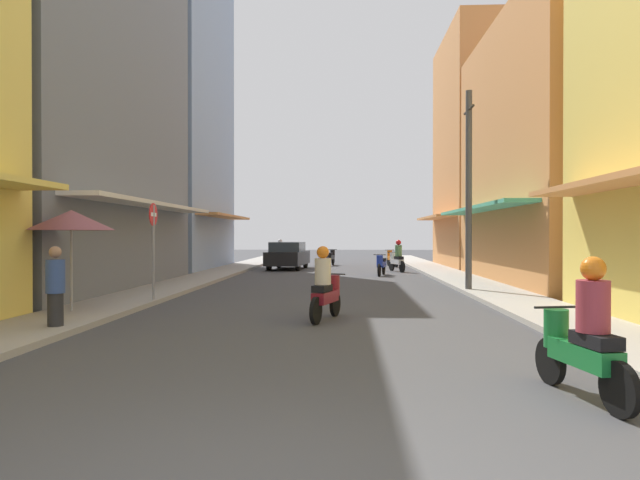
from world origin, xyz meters
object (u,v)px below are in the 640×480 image
(pedestrian_crossing, at_px, (55,290))
(utility_pole, at_px, (469,189))
(motorbike_orange, at_px, (392,258))
(street_sign_no_entry, at_px, (153,239))
(motorbike_blue, at_px, (381,264))
(motorbike_red, at_px, (281,254))
(vendor_umbrella, at_px, (71,220))
(parked_car, at_px, (288,255))
(motorbike_black, at_px, (331,257))
(motorbike_green, at_px, (583,336))
(motorbike_white, at_px, (397,258))
(motorbike_maroon, at_px, (326,287))

(pedestrian_crossing, bearing_deg, utility_pole, 39.30)
(utility_pole, bearing_deg, motorbike_orange, 94.70)
(pedestrian_crossing, relative_size, street_sign_no_entry, 0.60)
(motorbike_orange, relative_size, motorbike_blue, 0.99)
(motorbike_orange, xyz_separation_m, utility_pole, (1.18, -14.38, 2.74))
(utility_pole, bearing_deg, motorbike_red, 116.16)
(vendor_umbrella, bearing_deg, parked_car, 79.91)
(pedestrian_crossing, distance_m, street_sign_no_entry, 4.42)
(motorbike_black, xyz_separation_m, pedestrian_crossing, (-4.51, -23.06, 0.29))
(motorbike_orange, distance_m, pedestrian_crossing, 23.38)
(street_sign_no_entry, bearing_deg, motorbike_blue, 57.76)
(motorbike_green, height_order, motorbike_red, same)
(parked_car, bearing_deg, motorbike_red, 101.55)
(motorbike_green, xyz_separation_m, motorbike_white, (-0.04, 21.39, 0.00))
(motorbike_white, relative_size, utility_pole, 0.27)
(motorbike_maroon, height_order, street_sign_no_entry, street_sign_no_entry)
(motorbike_orange, height_order, motorbike_black, same)
(motorbike_white, relative_size, vendor_umbrella, 0.73)
(motorbike_white, bearing_deg, motorbike_green, -89.89)
(parked_car, xyz_separation_m, street_sign_no_entry, (-1.98, -15.01, 0.98))
(motorbike_white, distance_m, motorbike_red, 8.65)
(motorbike_red, relative_size, motorbike_maroon, 0.99)
(vendor_umbrella, bearing_deg, utility_pole, 28.69)
(parked_car, distance_m, pedestrian_crossing, 19.46)
(motorbike_black, relative_size, parked_car, 0.42)
(motorbike_black, distance_m, street_sign_no_entry, 19.24)
(motorbike_blue, xyz_separation_m, motorbike_maroon, (-2.03, -13.17, 0.20))
(motorbike_white, distance_m, motorbike_maroon, 16.13)
(motorbike_blue, xyz_separation_m, motorbike_black, (-2.47, 8.20, 0.00))
(motorbike_green, bearing_deg, motorbike_blue, 93.02)
(motorbike_red, xyz_separation_m, parked_car, (0.82, -4.00, 0.04))
(motorbike_orange, relative_size, motorbike_black, 0.99)
(motorbike_orange, bearing_deg, motorbike_red, 168.13)
(motorbike_black, height_order, vendor_umbrella, vendor_umbrella)
(motorbike_green, relative_size, motorbike_blue, 1.01)
(utility_pole, bearing_deg, motorbike_white, 97.50)
(motorbike_white, distance_m, motorbike_black, 6.49)
(motorbike_red, distance_m, pedestrian_crossing, 23.37)
(motorbike_orange, height_order, parked_car, parked_car)
(pedestrian_crossing, xyz_separation_m, vendor_umbrella, (-0.75, 2.09, 1.34))
(motorbike_black, distance_m, utility_pole, 16.43)
(motorbike_white, bearing_deg, motorbike_black, 121.75)
(motorbike_blue, xyz_separation_m, pedestrian_crossing, (-6.98, -14.85, 0.29))
(motorbike_green, xyz_separation_m, street_sign_no_entry, (-7.64, 8.17, 1.01))
(motorbike_green, bearing_deg, motorbike_maroon, 118.55)
(parked_car, height_order, vendor_umbrella, vendor_umbrella)
(parked_car, relative_size, pedestrian_crossing, 2.64)
(motorbike_orange, relative_size, utility_pole, 0.28)
(motorbike_green, height_order, parked_car, motorbike_green)
(motorbike_white, height_order, street_sign_no_entry, street_sign_no_entry)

